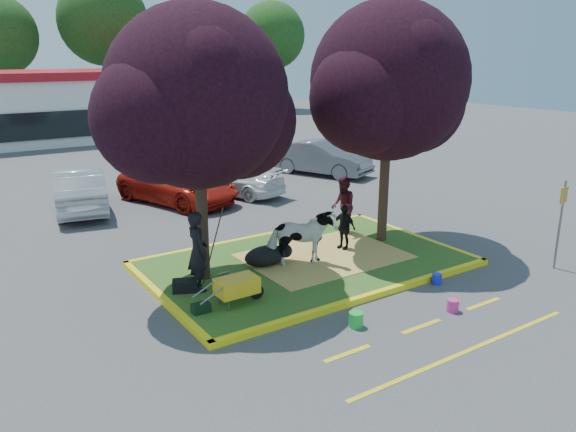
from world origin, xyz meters
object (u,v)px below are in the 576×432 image
sign_post (561,215)px  bucket_pink (453,306)px  wheelbarrow (237,286)px  car_silver (79,190)px  bucket_green (356,320)px  calf (266,256)px  handler (198,251)px  bucket_blue (437,279)px  cow (301,238)px

sign_post → bucket_pink: 4.52m
wheelbarrow → car_silver: car_silver is taller
bucket_green → car_silver: (-2.51, 12.44, 0.62)m
wheelbarrow → sign_post: (8.25, -2.42, 0.89)m
sign_post → calf: bearing=142.4°
sign_post → handler: bearing=151.7°
handler → bucket_blue: handler is taller
cow → handler: 2.90m
car_silver → bucket_pink: bearing=120.8°
sign_post → bucket_green: (-6.57, 0.35, -1.30)m
bucket_blue → car_silver: 13.09m
sign_post → bucket_blue: size_ratio=9.16×
wheelbarrow → bucket_green: wheelbarrow is taller
cow → wheelbarrow: (-2.53, -1.16, -0.32)m
handler → bucket_pink: handler is taller
bucket_pink → handler: bearing=137.8°
sign_post → car_silver: size_ratio=0.50×
bucket_green → sign_post: bearing=-3.1°
wheelbarrow → bucket_pink: 4.79m
calf → bucket_green: (-0.07, -3.74, -0.25)m
wheelbarrow → bucket_blue: bearing=-17.0°
bucket_pink → bucket_green: bearing=164.5°
calf → sign_post: (6.50, -4.09, 1.05)m
cow → wheelbarrow: bearing=133.7°
bucket_blue → calf: bearing=134.8°
bucket_green → bucket_pink: bearing=-15.5°
bucket_blue → cow: bearing=131.8°
calf → bucket_green: bearing=-85.3°
wheelbarrow → bucket_blue: 5.06m
bucket_pink → sign_post: bearing=3.6°
cow → bucket_pink: cow is taller
handler → bucket_pink: bearing=-130.0°
wheelbarrow → car_silver: 10.41m
handler → sign_post: (8.62, -3.63, 0.36)m
cow → wheelbarrow: 2.80m
calf → sign_post: sign_post is taller
calf → car_silver: size_ratio=0.26×
calf → wheelbarrow: 2.43m
cow → bucket_green: cow is taller
handler → wheelbarrow: size_ratio=1.15×
cow → car_silver: size_ratio=0.37×
cow → bucket_blue: size_ratio=6.76×
wheelbarrow → bucket_green: size_ratio=5.10×
car_silver → wheelbarrow: bearing=105.3°
wheelbarrow → bucket_green: (1.68, -2.07, -0.42)m
bucket_green → car_silver: car_silver is taller
calf → bucket_blue: (3.08, -3.10, -0.28)m
bucket_pink → bucket_blue: (0.89, 1.27, -0.01)m
car_silver → bucket_blue: bearing=126.3°
wheelbarrow → bucket_green: 2.70m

